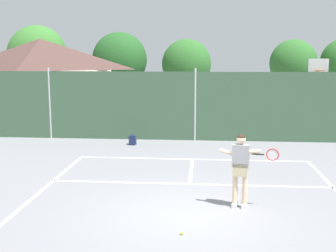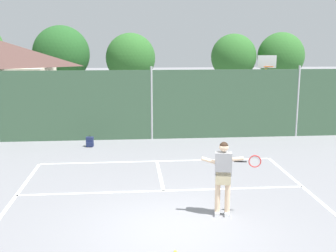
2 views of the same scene
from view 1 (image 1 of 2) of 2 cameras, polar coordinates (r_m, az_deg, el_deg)
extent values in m
plane|color=gray|center=(10.44, 2.38, -11.67)|extent=(120.00, 120.00, 0.00)
cube|color=white|center=(15.70, 3.25, -4.39)|extent=(8.20, 0.10, 0.01)
cube|color=white|center=(11.36, -19.12, -10.41)|extent=(0.10, 11.00, 0.01)
cube|color=white|center=(12.78, 2.86, -7.65)|extent=(8.20, 0.10, 0.01)
cube|color=white|center=(14.21, 3.07, -5.88)|extent=(0.10, 2.97, 0.01)
cube|color=#38563D|center=(18.87, 3.59, 2.59)|extent=(26.00, 0.05, 3.01)
cylinder|color=#B2B2B7|center=(20.08, -15.32, 2.91)|extent=(0.09, 0.09, 3.16)
cylinder|color=#B2B2B7|center=(18.86, 3.59, 2.82)|extent=(0.09, 0.09, 3.16)
cylinder|color=yellow|center=(21.29, 18.90, 2.95)|extent=(0.12, 0.12, 3.05)
cube|color=white|center=(21.08, 19.22, 7.57)|extent=(0.90, 0.06, 0.60)
torus|color=#D85919|center=(20.83, 19.37, 6.94)|extent=(0.48, 0.48, 0.02)
cube|color=beige|center=(24.79, -16.20, 3.81)|extent=(6.80, 4.30, 2.94)
pyramid|color=#513833|center=(24.68, -16.45, 9.09)|extent=(7.34, 4.64, 1.63)
cylinder|color=brown|center=(32.88, -16.59, 4.13)|extent=(0.36, 0.36, 1.82)
ellipsoid|color=#38752D|center=(32.76, -16.82, 8.88)|extent=(4.28, 3.85, 4.28)
cylinder|color=brown|center=(31.21, -6.31, 4.10)|extent=(0.36, 0.36, 1.71)
ellipsoid|color=#235623|center=(31.08, -6.39, 8.69)|extent=(3.86, 3.48, 3.86)
cylinder|color=brown|center=(30.66, 2.43, 3.95)|extent=(0.36, 0.36, 1.60)
ellipsoid|color=#2D6628|center=(30.53, 2.46, 8.18)|extent=(3.44, 3.10, 3.44)
cylinder|color=brown|center=(31.22, 16.01, 3.83)|extent=(0.36, 0.36, 1.76)
ellipsoid|color=#2D6628|center=(31.10, 16.20, 7.96)|extent=(3.23, 2.91, 3.23)
cube|color=silver|center=(11.07, 8.76, -10.26)|extent=(0.17, 0.28, 0.10)
cube|color=silver|center=(11.04, 10.02, -10.33)|extent=(0.17, 0.28, 0.10)
cylinder|color=beige|center=(10.92, 8.82, -7.98)|extent=(0.13, 0.13, 0.82)
cylinder|color=beige|center=(10.90, 10.09, -8.06)|extent=(0.13, 0.13, 0.82)
cube|color=tan|center=(10.78, 9.52, -5.64)|extent=(0.40, 0.30, 0.32)
cube|color=gray|center=(10.69, 9.57, -3.88)|extent=(0.44, 0.31, 0.56)
sphere|color=beige|center=(10.61, 9.63, -1.72)|extent=(0.22, 0.22, 0.22)
sphere|color=black|center=(10.60, 9.64, -1.62)|extent=(0.21, 0.21, 0.21)
cylinder|color=beige|center=(10.68, 10.67, -3.38)|extent=(0.56, 0.19, 0.17)
cylinder|color=beige|center=(10.71, 8.09, -3.54)|extent=(0.51, 0.18, 0.22)
cylinder|color=black|center=(10.70, 11.74, -3.66)|extent=(0.30, 0.09, 0.04)
torus|color=red|center=(10.73, 13.63, -3.69)|extent=(0.30, 0.08, 0.30)
cylinder|color=silver|center=(10.73, 13.63, -3.69)|extent=(0.26, 0.05, 0.26)
sphere|color=#CCE033|center=(9.40, 1.82, -13.94)|extent=(0.07, 0.07, 0.07)
cube|color=navy|center=(18.18, -4.69, -1.84)|extent=(0.30, 0.22, 0.40)
cube|color=navy|center=(18.09, -4.81, -2.17)|extent=(0.23, 0.09, 0.18)
torus|color=black|center=(18.14, -4.70, -1.16)|extent=(0.09, 0.03, 0.09)
camera|label=2|loc=(1.61, -51.68, 20.95)|focal=44.66mm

